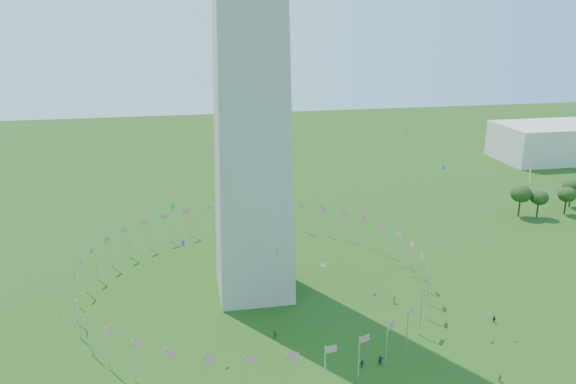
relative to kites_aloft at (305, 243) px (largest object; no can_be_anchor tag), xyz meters
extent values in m
cylinder|color=silver|center=(33.81, 26.38, -18.29)|extent=(0.24, 0.24, 9.00)
cylinder|color=silver|center=(33.20, 33.32, -18.29)|extent=(0.24, 0.24, 9.00)
cylinder|color=silver|center=(31.40, 40.06, -18.29)|extent=(0.24, 0.24, 9.00)
cylinder|color=silver|center=(28.45, 46.38, -18.29)|extent=(0.24, 0.24, 9.00)
cylinder|color=silver|center=(24.45, 52.09, -18.29)|extent=(0.24, 0.24, 9.00)
cylinder|color=silver|center=(19.52, 57.02, -18.29)|extent=(0.24, 0.24, 9.00)
cylinder|color=silver|center=(13.81, 61.02, -18.29)|extent=(0.24, 0.24, 9.00)
cylinder|color=silver|center=(7.49, 63.97, -18.29)|extent=(0.24, 0.24, 9.00)
cylinder|color=silver|center=(0.76, 65.77, -18.29)|extent=(0.24, 0.24, 9.00)
cylinder|color=silver|center=(-6.19, 66.38, -18.29)|extent=(0.24, 0.24, 9.00)
cylinder|color=silver|center=(-13.14, 65.77, -18.29)|extent=(0.24, 0.24, 9.00)
cylinder|color=silver|center=(-19.87, 63.97, -18.29)|extent=(0.24, 0.24, 9.00)
cylinder|color=silver|center=(-26.19, 61.02, -18.29)|extent=(0.24, 0.24, 9.00)
cylinder|color=silver|center=(-31.90, 57.02, -18.29)|extent=(0.24, 0.24, 9.00)
cylinder|color=silver|center=(-36.83, 52.09, -18.29)|extent=(0.24, 0.24, 9.00)
cylinder|color=silver|center=(-40.83, 46.38, -18.29)|extent=(0.24, 0.24, 9.00)
cylinder|color=silver|center=(-43.78, 40.06, -18.29)|extent=(0.24, 0.24, 9.00)
cylinder|color=silver|center=(-45.58, 33.32, -18.29)|extent=(0.24, 0.24, 9.00)
cylinder|color=silver|center=(-46.19, 26.38, -18.29)|extent=(0.24, 0.24, 9.00)
cylinder|color=silver|center=(-45.58, 19.43, -18.29)|extent=(0.24, 0.24, 9.00)
cylinder|color=silver|center=(-43.78, 12.70, -18.29)|extent=(0.24, 0.24, 9.00)
cylinder|color=silver|center=(-40.83, 6.38, -18.29)|extent=(0.24, 0.24, 9.00)
cylinder|color=silver|center=(-36.83, 0.67, -18.29)|extent=(0.24, 0.24, 9.00)
cylinder|color=silver|center=(-31.90, -4.26, -18.29)|extent=(0.24, 0.24, 9.00)
cylinder|color=silver|center=(-26.19, -8.26, -18.29)|extent=(0.24, 0.24, 9.00)
cylinder|color=silver|center=(-19.87, -11.21, -18.29)|extent=(0.24, 0.24, 9.00)
cylinder|color=silver|center=(-13.14, -13.01, -18.29)|extent=(0.24, 0.24, 9.00)
cylinder|color=silver|center=(-6.19, -13.62, -18.29)|extent=(0.24, 0.24, 9.00)
cylinder|color=silver|center=(0.76, -13.01, -18.29)|extent=(0.24, 0.24, 9.00)
cylinder|color=silver|center=(7.49, -11.21, -18.29)|extent=(0.24, 0.24, 9.00)
cylinder|color=silver|center=(13.81, -8.26, -18.29)|extent=(0.24, 0.24, 9.00)
cylinder|color=silver|center=(19.52, -4.26, -18.29)|extent=(0.24, 0.24, 9.00)
cylinder|color=silver|center=(24.45, 0.67, -18.29)|extent=(0.24, 0.24, 9.00)
cylinder|color=silver|center=(28.45, 6.38, -18.29)|extent=(0.24, 0.24, 9.00)
cylinder|color=silver|center=(31.40, 12.70, -18.29)|extent=(0.24, 0.24, 9.00)
cylinder|color=silver|center=(33.20, 19.43, -18.29)|extent=(0.24, 0.24, 9.00)
cube|color=beige|center=(143.81, 126.38, -14.79)|extent=(50.00, 30.00, 16.00)
imported|color=black|center=(-4.95, 5.28, -21.92)|extent=(1.28, 1.20, 1.74)
imported|color=#72695B|center=(32.38, -16.50, -22.06)|extent=(1.00, 0.84, 1.46)
imported|color=black|center=(9.39, -7.69, -22.02)|extent=(1.07, 0.71, 1.54)
imported|color=#1B4527|center=(24.35, 14.38, -21.90)|extent=(0.98, 1.29, 1.77)
imported|color=#1C2242|center=(13.14, -7.30, -21.91)|extent=(1.74, 1.46, 1.75)
imported|color=black|center=(42.17, 2.14, -22.02)|extent=(0.82, 0.91, 1.53)
plane|color=white|center=(3.85, 1.32, -5.39)|extent=(1.69, 1.72, 1.92)
plane|color=yellow|center=(20.93, -33.32, 21.39)|extent=(1.87, 1.41, 2.33)
plane|color=green|center=(-23.44, -1.40, 9.06)|extent=(0.95, 1.47, 1.71)
plane|color=blue|center=(-48.25, 37.07, -0.80)|extent=(0.66, 1.29, 1.40)
plane|color=blue|center=(-22.15, 7.93, -1.52)|extent=(1.31, 0.24, 1.31)
plane|color=green|center=(-13.85, 1.85, 12.53)|extent=(1.51, 0.69, 1.61)
plane|color=orange|center=(25.15, 15.52, 16.72)|extent=(1.00, 0.99, 1.41)
plane|color=#CC2699|center=(28.92, -25.69, -0.76)|extent=(0.70, 1.46, 1.40)
plane|color=blue|center=(17.78, 9.49, -17.47)|extent=(0.69, 1.37, 1.46)
plane|color=green|center=(-3.40, 10.49, -6.44)|extent=(1.99, 1.09, 2.27)
plane|color=green|center=(-51.19, 25.35, -17.79)|extent=(1.64, 1.73, 1.52)
plane|color=blue|center=(32.10, 11.33, 9.71)|extent=(1.09, 0.20, 1.08)
ellipsoid|color=#2C4818|center=(85.38, 60.91, -17.55)|extent=(6.70, 6.70, 10.46)
ellipsoid|color=#2C4818|center=(90.86, 59.13, -18.29)|extent=(5.76, 5.76, 9.00)
ellipsoid|color=#2C4818|center=(101.45, 59.85, -18.19)|extent=(5.88, 5.88, 9.18)
ellipsoid|color=#2C4818|center=(107.95, 66.18, -17.87)|extent=(6.29, 6.29, 9.83)
camera|label=1|loc=(-21.53, -93.31, 40.49)|focal=35.00mm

